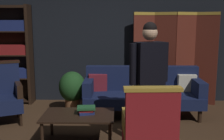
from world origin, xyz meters
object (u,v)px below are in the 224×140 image
at_px(coffee_table, 78,117).
at_px(bookshelf, 10,52).
at_px(armchair_gilt_accent, 149,132).
at_px(book_green_cloth, 86,108).
at_px(folding_screen, 175,57).
at_px(book_navy_cloth, 86,112).
at_px(book_red_leather, 86,110).
at_px(potted_plant, 72,89).
at_px(armchair_wing_left, 4,94).
at_px(velvet_couch, 142,91).
at_px(standing_figure, 149,73).

bearing_deg(coffee_table, bookshelf, 130.28).
height_order(armchair_gilt_accent, book_green_cloth, armchair_gilt_accent).
distance_m(folding_screen, armchair_gilt_accent, 2.94).
height_order(book_navy_cloth, book_green_cloth, book_green_cloth).
relative_size(book_navy_cloth, book_red_leather, 1.07).
height_order(bookshelf, potted_plant, bookshelf).
bearing_deg(book_navy_cloth, bookshelf, 132.41).
bearing_deg(armchair_wing_left, book_red_leather, -27.45).
relative_size(velvet_couch, book_navy_cloth, 10.04).
bearing_deg(potted_plant, book_navy_cloth, -72.77).
bearing_deg(standing_figure, coffee_table, 175.94).
bearing_deg(bookshelf, book_navy_cloth, -47.59).
distance_m(coffee_table, book_navy_cloth, 0.13).
height_order(bookshelf, standing_figure, bookshelf).
bearing_deg(folding_screen, coffee_table, -131.04).
bearing_deg(book_navy_cloth, folding_screen, 50.46).
height_order(bookshelf, armchair_gilt_accent, bookshelf).
height_order(bookshelf, book_green_cloth, bookshelf).
bearing_deg(standing_figure, velvet_couch, 88.13).
distance_m(bookshelf, book_navy_cloth, 2.74).
relative_size(standing_figure, book_red_leather, 8.64).
relative_size(potted_plant, book_navy_cloth, 3.74).
relative_size(armchair_gilt_accent, armchair_wing_left, 1.00).
bearing_deg(standing_figure, bookshelf, 142.20).
distance_m(armchair_wing_left, book_navy_cloth, 1.68).
xyz_separation_m(potted_plant, book_green_cloth, (0.41, -1.31, 0.05)).
bearing_deg(book_red_leather, armchair_wing_left, 152.55).
xyz_separation_m(coffee_table, book_navy_cloth, (0.11, 0.02, 0.07)).
xyz_separation_m(folding_screen, velvet_couch, (-0.72, -0.74, -0.53)).
height_order(folding_screen, book_red_leather, folding_screen).
bearing_deg(potted_plant, armchair_gilt_accent, -60.57).
height_order(standing_figure, book_red_leather, standing_figure).
xyz_separation_m(standing_figure, book_green_cloth, (-0.86, 0.09, -0.52)).
bearing_deg(bookshelf, book_red_leather, -47.59).
height_order(folding_screen, book_green_cloth, folding_screen).
bearing_deg(velvet_couch, book_red_leather, -126.31).
distance_m(armchair_gilt_accent, book_green_cloth, 1.13).
xyz_separation_m(folding_screen, book_navy_cloth, (-1.62, -1.97, -0.55)).
xyz_separation_m(bookshelf, book_navy_cloth, (1.80, -1.97, -0.64)).
bearing_deg(book_red_leather, book_green_cloth, 0.00).
bearing_deg(velvet_couch, bookshelf, 164.68).
bearing_deg(velvet_couch, armchair_gilt_accent, -93.14).
distance_m(folding_screen, book_navy_cloth, 2.61).
bearing_deg(bookshelf, velvet_couch, -15.32).
relative_size(folding_screen, armchair_gilt_accent, 1.83).
distance_m(coffee_table, standing_figure, 1.17).
bearing_deg(standing_figure, book_red_leather, 173.83).
distance_m(armchair_gilt_accent, armchair_wing_left, 2.77).
height_order(potted_plant, book_green_cloth, potted_plant).
height_order(velvet_couch, book_green_cloth, velvet_couch).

